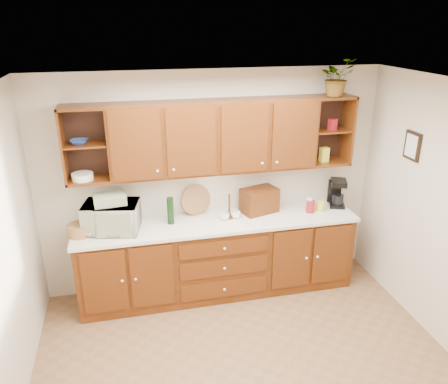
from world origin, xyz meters
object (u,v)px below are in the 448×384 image
coffee_maker (337,193)px  bread_box (259,200)px  potted_plant (337,77)px  microwave (112,217)px

coffee_maker → bread_box: bearing=-160.5°
coffee_maker → potted_plant: size_ratio=0.81×
bread_box → coffee_maker: coffee_maker is taller
bread_box → potted_plant: bearing=-20.0°
microwave → coffee_maker: coffee_maker is taller
microwave → potted_plant: 2.90m
coffee_maker → microwave: bearing=-157.0°
bread_box → potted_plant: size_ratio=1.01×
microwave → bread_box: size_ratio=1.39×
potted_plant → coffee_maker: bearing=5.5°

